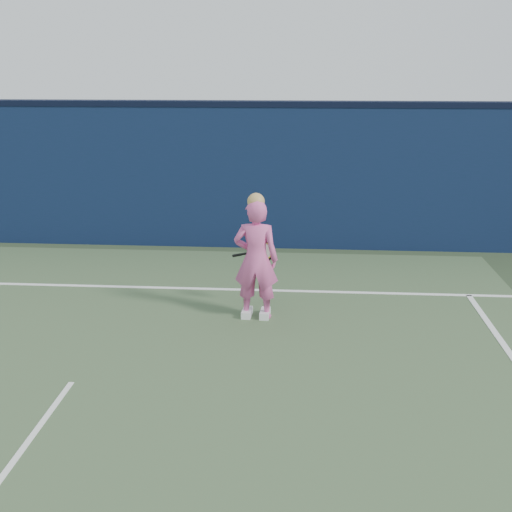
{
  "coord_description": "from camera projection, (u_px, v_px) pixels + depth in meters",
  "views": [
    {
      "loc": [
        2.37,
        -4.89,
        3.21
      ],
      "look_at": [
        1.79,
        2.98,
        0.84
      ],
      "focal_mm": 45.0,
      "sensor_mm": 36.0,
      "label": 1
    }
  ],
  "objects": [
    {
      "name": "backstop_wall",
      "position": [
        172.0,
        177.0,
        11.61
      ],
      "size": [
        24.0,
        0.4,
        2.5
      ],
      "primitive_type": "cube",
      "color": "#0C1C39",
      "rests_on": "ground"
    },
    {
      "name": "player",
      "position": [
        256.0,
        259.0,
        8.26
      ],
      "size": [
        0.6,
        0.41,
        1.67
      ],
      "rotation": [
        0.0,
        0.0,
        3.08
      ],
      "color": "#E358A0",
      "rests_on": "ground"
    },
    {
      "name": "court_lines",
      "position": [
        17.0,
        457.0,
        5.44
      ],
      "size": [
        11.0,
        12.04,
        0.01
      ],
      "color": "white",
      "rests_on": "court_surface"
    },
    {
      "name": "ground",
      "position": [
        33.0,
        436.0,
        5.76
      ],
      "size": [
        80.0,
        80.0,
        0.0
      ],
      "primitive_type": "plane",
      "color": "#2C3C24",
      "rests_on": "ground"
    },
    {
      "name": "racket",
      "position": [
        260.0,
        252.0,
        8.64
      ],
      "size": [
        0.59,
        0.22,
        0.33
      ],
      "rotation": [
        0.0,
        0.0,
        -0.4
      ],
      "color": "black",
      "rests_on": "ground"
    },
    {
      "name": "wall_cap",
      "position": [
        169.0,
        103.0,
        11.24
      ],
      "size": [
        24.0,
        0.42,
        0.1
      ],
      "primitive_type": "cube",
      "color": "black",
      "rests_on": "backstop_wall"
    }
  ]
}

